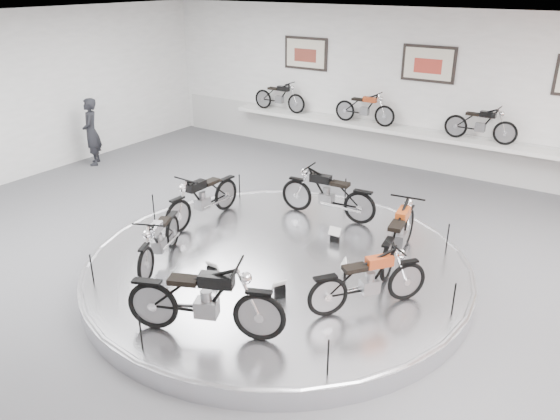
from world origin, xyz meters
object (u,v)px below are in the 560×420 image
Objects in this scene: visitor at (91,132)px; bike_a at (399,233)px; shelf at (418,134)px; bike_d at (159,239)px; bike_e at (205,299)px; display_platform at (277,267)px; bike_c at (203,197)px; bike_f at (369,279)px; bike_b at (328,193)px.

bike_a is at bearing 38.41° from visitor.
bike_d is (-1.53, -7.57, -0.26)m from shelf.
bike_a reaches higher than shelf.
shelf is at bearing 69.37° from bike_e.
visitor is (-7.40, 2.23, 0.74)m from display_platform.
bike_f is at bearing 77.60° from bike_c.
visitor is (-7.24, 0.23, 0.09)m from bike_b.
bike_e is at bearing 92.28° from bike_b.
bike_d is at bearing 116.76° from bike_a.
display_platform is at bearing -90.00° from shelf.
bike_b is at bearing 132.48° from bike_d.
bike_c reaches higher than bike_d.
bike_f is (1.88, -0.49, 0.61)m from display_platform.
bike_f is (2.03, -2.49, -0.03)m from bike_b.
display_platform is 6.46m from shelf.
bike_d is 6.78m from visitor.
bike_a is 0.96× the size of visitor.
bike_a reaches higher than bike_b.
bike_b is at bearing 94.55° from display_platform.
bike_c is at bearing -109.37° from shelf.
bike_d is at bearing 15.57° from visitor.
bike_b is 0.95× the size of visitor.
bike_a is 3.57m from bike_e.
bike_a is 9.16m from visitor.
bike_d is (-1.37, -3.18, -0.05)m from bike_b.
bike_c is at bearing 165.82° from display_platform.
bike_b is 1.12× the size of bike_d.
bike_f is at bearing -14.64° from display_platform.
shelf is at bearing 90.00° from display_platform.
shelf is at bearing 52.50° from bike_f.
bike_a is at bearing 100.70° from bike_d.
bike_e is at bearing -87.57° from shelf.
bike_e is at bearing 176.58° from bike_f.
bike_d is 0.85× the size of visitor.
bike_c is 1.11× the size of bike_d.
bike_c reaches higher than display_platform.
visitor is at bearing 163.25° from display_platform.
bike_a is 1.13× the size of bike_d.
display_platform is 3.83× the size of bike_c.
bike_b is 4.28m from bike_e.
bike_f is (0.19, -1.56, -0.04)m from bike_a.
bike_e is (0.37, -2.25, 0.69)m from display_platform.
shelf is 8.50m from visitor.
bike_a is at bearing 44.04° from bike_f.
bike_e is (-1.32, -3.31, 0.03)m from bike_a.
visitor is (-9.09, 1.16, 0.09)m from bike_a.
visitor is (-7.77, 4.47, 0.05)m from bike_e.
display_platform is at bearing 112.63° from bike_f.
bike_f is 9.67m from visitor.
bike_f is (3.94, -1.01, -0.03)m from bike_c.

